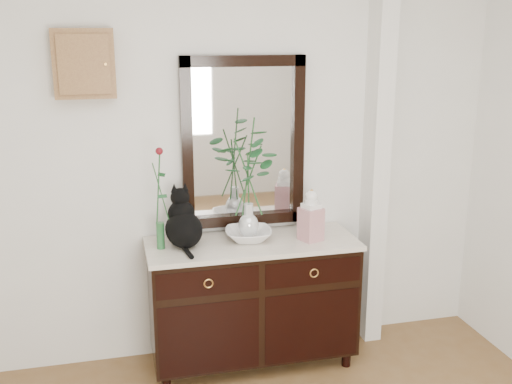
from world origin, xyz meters
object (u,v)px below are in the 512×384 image
object	(u,v)px
lotus_bowl	(249,235)
ginger_jar	(311,215)
cat	(183,218)
sideboard	(252,296)

from	to	relation	value
lotus_bowl	ginger_jar	xyz separation A→B (m)	(0.38, -0.09, 0.13)
ginger_jar	cat	bearing A→B (deg)	174.51
cat	lotus_bowl	bearing A→B (deg)	-6.31
cat	lotus_bowl	xyz separation A→B (m)	(0.41, 0.01, -0.15)
cat	lotus_bowl	size ratio (longest dim) A/B	1.23
sideboard	cat	size ratio (longest dim) A/B	3.66
sideboard	ginger_jar	world-z (taller)	ginger_jar
lotus_bowl	ginger_jar	bearing A→B (deg)	-12.94
sideboard	ginger_jar	xyz separation A→B (m)	(0.37, -0.06, 0.54)
sideboard	lotus_bowl	size ratio (longest dim) A/B	4.50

